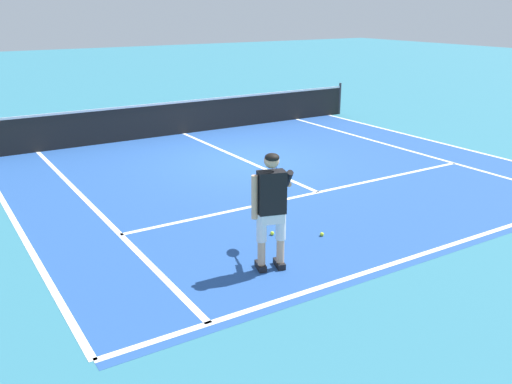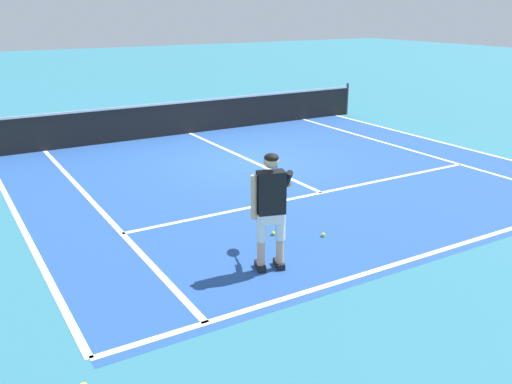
{
  "view_description": "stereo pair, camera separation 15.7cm",
  "coord_description": "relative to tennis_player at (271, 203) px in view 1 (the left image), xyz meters",
  "views": [
    {
      "loc": [
        -6.66,
        -11.08,
        3.57
      ],
      "look_at": [
        -2.7,
        -4.74,
        1.05
      ],
      "focal_mm": 38.76,
      "sensor_mm": 36.0,
      "label": 1
    },
    {
      "loc": [
        -6.53,
        -11.16,
        3.57
      ],
      "look_at": [
        -2.7,
        -4.74,
        1.05
      ],
      "focal_mm": 38.76,
      "sensor_mm": 36.0,
      "label": 2
    }
  ],
  "objects": [
    {
      "name": "tennis_net",
      "position": [
        2.68,
        8.73,
        -0.49
      ],
      "size": [
        11.96,
        0.08,
        1.07
      ],
      "color": "#333338",
      "rests_on": "ground"
    },
    {
      "name": "ground_plane",
      "position": [
        2.68,
        5.11,
        -0.99
      ],
      "size": [
        80.0,
        80.0,
        0.0
      ],
      "primitive_type": "plane",
      "color": "teal"
    },
    {
      "name": "tennis_player",
      "position": [
        0.0,
        0.0,
        0.0
      ],
      "size": [
        0.88,
        1.03,
        1.71
      ],
      "color": "black",
      "rests_on": "ground"
    },
    {
      "name": "line_doubles_right",
      "position": [
        8.17,
        3.95,
        -0.99
      ],
      "size": [
        0.1,
        9.56,
        0.01
      ],
      "primitive_type": "cube",
      "color": "white",
      "rests_on": "ground"
    },
    {
      "name": "line_centre_service",
      "position": [
        2.68,
        5.53,
        -0.99
      ],
      "size": [
        0.1,
        6.4,
        0.01
      ],
      "primitive_type": "cube",
      "color": "white",
      "rests_on": "ground"
    },
    {
      "name": "line_baseline",
      "position": [
        2.68,
        -0.83,
        -0.99
      ],
      "size": [
        10.98,
        0.1,
        0.01
      ],
      "primitive_type": "cube",
      "color": "white",
      "rests_on": "ground"
    },
    {
      "name": "line_singles_right",
      "position": [
        6.8,
        3.95,
        -0.99
      ],
      "size": [
        0.1,
        9.56,
        0.01
      ],
      "primitive_type": "cube",
      "color": "white",
      "rests_on": "ground"
    },
    {
      "name": "line_doubles_left",
      "position": [
        -2.81,
        3.95,
        -0.99
      ],
      "size": [
        0.1,
        9.56,
        0.01
      ],
      "primitive_type": "cube",
      "color": "white",
      "rests_on": "ground"
    },
    {
      "name": "court_inner_surface",
      "position": [
        2.68,
        3.95,
        -0.99
      ],
      "size": [
        10.98,
        9.96,
        0.0
      ],
      "primitive_type": "cube",
      "color": "#234C93",
      "rests_on": "ground"
    },
    {
      "name": "line_singles_left",
      "position": [
        -1.43,
        3.95,
        -0.99
      ],
      "size": [
        0.1,
        9.56,
        0.01
      ],
      "primitive_type": "cube",
      "color": "white",
      "rests_on": "ground"
    },
    {
      "name": "tennis_ball_near_feet",
      "position": [
        1.35,
        0.53,
        -0.96
      ],
      "size": [
        0.07,
        0.07,
        0.07
      ],
      "primitive_type": "sphere",
      "color": "#CCE02D",
      "rests_on": "ground"
    },
    {
      "name": "line_service",
      "position": [
        2.68,
        2.33,
        -0.99
      ],
      "size": [
        8.23,
        0.1,
        0.01
      ],
      "primitive_type": "cube",
      "color": "white",
      "rests_on": "ground"
    },
    {
      "name": "tennis_ball_by_baseline",
      "position": [
        0.68,
        0.99,
        -0.96
      ],
      "size": [
        0.07,
        0.07,
        0.07
      ],
      "primitive_type": "sphere",
      "color": "#CCE02D",
      "rests_on": "ground"
    }
  ]
}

